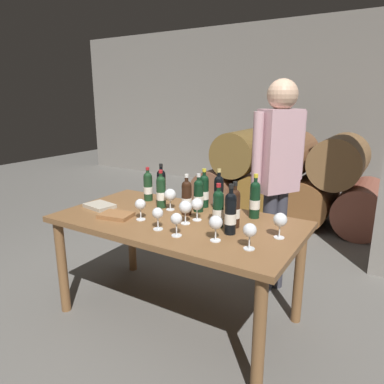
# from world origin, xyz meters

# --- Properties ---
(ground_plane) EXTENTS (14.00, 14.00, 0.00)m
(ground_plane) POSITION_xyz_m (0.00, 0.00, 0.00)
(ground_plane) COLOR #66635E
(cellar_back_wall) EXTENTS (10.00, 0.24, 2.80)m
(cellar_back_wall) POSITION_xyz_m (0.00, 4.20, 1.40)
(cellar_back_wall) COLOR gray
(cellar_back_wall) RESTS_ON ground_plane
(barrel_stack) EXTENTS (2.49, 0.90, 1.15)m
(barrel_stack) POSITION_xyz_m (-0.00, 2.60, 0.53)
(barrel_stack) COLOR brown
(barrel_stack) RESTS_ON ground_plane
(dining_table) EXTENTS (1.70, 0.90, 0.76)m
(dining_table) POSITION_xyz_m (0.00, 0.00, 0.67)
(dining_table) COLOR brown
(dining_table) RESTS_ON ground_plane
(wine_bottle_0) EXTENTS (0.07, 0.07, 0.29)m
(wine_bottle_0) POSITION_xyz_m (0.31, 0.02, 0.89)
(wine_bottle_0) COLOR black
(wine_bottle_0) RESTS_ON dining_table
(wine_bottle_1) EXTENTS (0.07, 0.07, 0.30)m
(wine_bottle_1) POSITION_xyz_m (-0.37, 0.33, 0.89)
(wine_bottle_1) COLOR black
(wine_bottle_1) RESTS_ON dining_table
(wine_bottle_2) EXTENTS (0.07, 0.07, 0.28)m
(wine_bottle_2) POSITION_xyz_m (-0.46, 0.27, 0.88)
(wine_bottle_2) COLOR #19381E
(wine_bottle_2) RESTS_ON dining_table
(wine_bottle_3) EXTENTS (0.07, 0.07, 0.31)m
(wine_bottle_3) POSITION_xyz_m (0.14, 0.36, 0.89)
(wine_bottle_3) COLOR black
(wine_bottle_3) RESTS_ON dining_table
(wine_bottle_4) EXTENTS (0.07, 0.07, 0.28)m
(wine_bottle_4) POSITION_xyz_m (0.04, 0.23, 0.88)
(wine_bottle_4) COLOR black
(wine_bottle_4) RESTS_ON dining_table
(wine_bottle_5) EXTENTS (0.07, 0.07, 0.29)m
(wine_bottle_5) POSITION_xyz_m (-0.26, 0.17, 0.89)
(wine_bottle_5) COLOR #19381E
(wine_bottle_5) RESTS_ON dining_table
(wine_bottle_6) EXTENTS (0.07, 0.07, 0.30)m
(wine_bottle_6) POSITION_xyz_m (0.02, 0.35, 0.89)
(wine_bottle_6) COLOR black
(wine_bottle_6) RESTS_ON dining_table
(wine_bottle_7) EXTENTS (0.07, 0.07, 0.30)m
(wine_bottle_7) POSITION_xyz_m (0.00, 0.13, 0.89)
(wine_bottle_7) COLOR black
(wine_bottle_7) RESTS_ON dining_table
(wine_bottle_8) EXTENTS (0.07, 0.07, 0.32)m
(wine_bottle_8) POSITION_xyz_m (0.43, -0.05, 0.90)
(wine_bottle_8) COLOR black
(wine_bottle_8) RESTS_ON dining_table
(wine_bottle_9) EXTENTS (0.07, 0.07, 0.31)m
(wine_bottle_9) POSITION_xyz_m (0.44, 0.31, 0.89)
(wine_bottle_9) COLOR black
(wine_bottle_9) RESTS_ON dining_table
(wine_bottle_10) EXTENTS (0.07, 0.07, 0.30)m
(wine_bottle_10) POSITION_xyz_m (0.40, 0.07, 0.89)
(wine_bottle_10) COLOR black
(wine_bottle_10) RESTS_ON dining_table
(wine_glass_0) EXTENTS (0.07, 0.07, 0.15)m
(wine_glass_0) POSITION_xyz_m (0.17, -0.26, 0.86)
(wine_glass_0) COLOR white
(wine_glass_0) RESTS_ON dining_table
(wine_glass_1) EXTENTS (0.07, 0.07, 0.15)m
(wine_glass_1) POSITION_xyz_m (0.01, -0.23, 0.86)
(wine_glass_1) COLOR white
(wine_glass_1) RESTS_ON dining_table
(wine_glass_2) EXTENTS (0.08, 0.08, 0.15)m
(wine_glass_2) POSITION_xyz_m (-0.21, -0.14, 0.87)
(wine_glass_2) COLOR white
(wine_glass_2) RESTS_ON dining_table
(wine_glass_3) EXTENTS (0.08, 0.08, 0.16)m
(wine_glass_3) POSITION_xyz_m (0.71, 0.04, 0.87)
(wine_glass_3) COLOR white
(wine_glass_3) RESTS_ON dining_table
(wine_glass_4) EXTENTS (0.09, 0.09, 0.16)m
(wine_glass_4) POSITION_xyz_m (-0.16, 0.15, 0.87)
(wine_glass_4) COLOR white
(wine_glass_4) RESTS_ON dining_table
(wine_glass_5) EXTENTS (0.08, 0.08, 0.16)m
(wine_glass_5) POSITION_xyz_m (0.13, 0.06, 0.87)
(wine_glass_5) COLOR white
(wine_glass_5) RESTS_ON dining_table
(wine_glass_6) EXTENTS (0.09, 0.09, 0.16)m
(wine_glass_6) POSITION_xyz_m (0.10, -0.04, 0.87)
(wine_glass_6) COLOR white
(wine_glass_6) RESTS_ON dining_table
(wine_glass_7) EXTENTS (0.08, 0.08, 0.15)m
(wine_glass_7) POSITION_xyz_m (0.62, -0.21, 0.87)
(wine_glass_7) COLOR white
(wine_glass_7) RESTS_ON dining_table
(wine_glass_8) EXTENTS (0.08, 0.08, 0.16)m
(wine_glass_8) POSITION_xyz_m (0.41, -0.20, 0.87)
(wine_glass_8) COLOR white
(wine_glass_8) RESTS_ON dining_table
(tasting_notebook) EXTENTS (0.24, 0.20, 0.03)m
(tasting_notebook) POSITION_xyz_m (-0.39, -0.19, 0.77)
(tasting_notebook) COLOR #936038
(tasting_notebook) RESTS_ON dining_table
(leather_ledger) EXTENTS (0.24, 0.19, 0.03)m
(leather_ledger) POSITION_xyz_m (-0.66, -0.09, 0.77)
(leather_ledger) COLOR #B2A893
(leather_ledger) RESTS_ON dining_table
(sommelier_presenting) EXTENTS (0.32, 0.44, 1.72)m
(sommelier_presenting) POSITION_xyz_m (0.45, 0.75, 1.04)
(sommelier_presenting) COLOR #383842
(sommelier_presenting) RESTS_ON ground_plane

